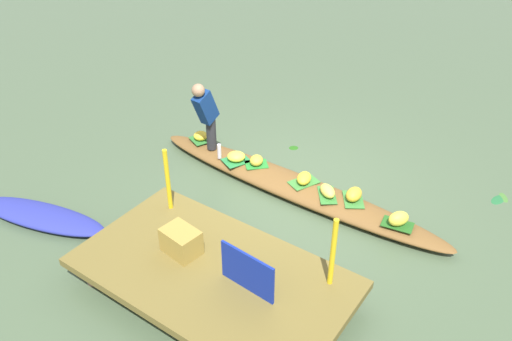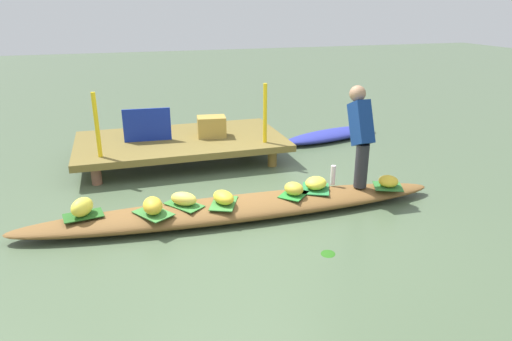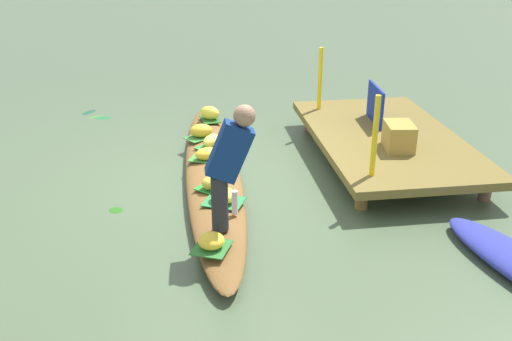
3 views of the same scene
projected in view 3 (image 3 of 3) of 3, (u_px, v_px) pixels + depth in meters
canal_water at (213, 180)px, 7.02m from camera, size 40.00×40.00×0.00m
dock_platform at (386, 139)px, 7.49m from camera, size 3.20×1.80×0.35m
vendor_boat at (213, 173)px, 6.98m from camera, size 5.04×0.77×0.20m
leaf_mat_0 at (212, 146)px, 7.50m from camera, size 0.45×0.49×0.01m
banana_bunch_0 at (212, 140)px, 7.47m from camera, size 0.36×0.33×0.15m
leaf_mat_1 at (212, 247)px, 5.19m from camera, size 0.43×0.42×0.01m
banana_bunch_1 at (211, 241)px, 5.17m from camera, size 0.32×0.31×0.14m
leaf_mat_2 at (210, 119)px, 8.49m from camera, size 0.44×0.31×0.01m
banana_bunch_2 at (210, 113)px, 8.45m from camera, size 0.32×0.35×0.20m
leaf_mat_3 at (208, 159)px, 7.09m from camera, size 0.42×0.50×0.01m
banana_bunch_3 at (207, 154)px, 7.06m from camera, size 0.29×0.35×0.15m
leaf_mat_4 at (213, 189)px, 6.31m from camera, size 0.43×0.43×0.01m
banana_bunch_4 at (213, 183)px, 6.28m from camera, size 0.29×0.31×0.15m
leaf_mat_5 at (224, 202)px, 6.03m from camera, size 0.46×0.50×0.01m
banana_bunch_5 at (224, 195)px, 6.00m from camera, size 0.37×0.36×0.15m
leaf_mat_6 at (201, 137)px, 7.81m from camera, size 0.45×0.50×0.01m
banana_bunch_6 at (201, 131)px, 7.77m from camera, size 0.22×0.31×0.18m
vendor_person at (229, 161)px, 5.24m from camera, size 0.20×0.47×1.22m
water_bottle at (235, 202)px, 5.75m from camera, size 0.06×0.06×0.25m
market_banner at (375, 105)px, 7.82m from camera, size 0.71×0.08×0.51m
railing_post_west at (320, 79)px, 8.29m from camera, size 0.06×0.06×0.90m
railing_post_east at (375, 136)px, 6.12m from camera, size 0.06×0.06×0.90m
produce_crate at (399, 136)px, 6.95m from camera, size 0.48×0.37×0.32m
drifting_plant_0 at (89, 112)px, 9.46m from camera, size 0.33×0.28×0.01m
drifting_plant_1 at (102, 118)px, 9.20m from camera, size 0.23×0.34×0.01m
drifting_plant_2 at (96, 117)px, 9.24m from camera, size 0.22×0.27×0.01m
drifting_plant_3 at (116, 210)px, 6.30m from camera, size 0.21×0.22×0.01m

